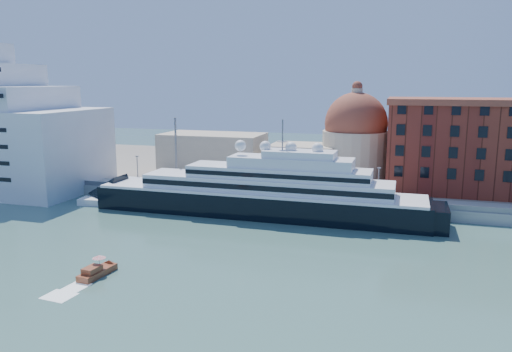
% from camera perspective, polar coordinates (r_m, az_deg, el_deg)
% --- Properties ---
extents(ground, '(400.00, 400.00, 0.00)m').
position_cam_1_polar(ground, '(92.49, -6.63, -7.79)').
color(ground, '#365E56').
rests_on(ground, ground).
extents(quay, '(180.00, 10.00, 2.50)m').
position_cam_1_polar(quay, '(122.87, -0.34, -2.44)').
color(quay, gray).
rests_on(quay, ground).
extents(land, '(260.00, 72.00, 2.00)m').
position_cam_1_polar(land, '(161.75, 3.95, 0.66)').
color(land, slate).
rests_on(land, ground).
extents(quay_fence, '(180.00, 0.10, 1.20)m').
position_cam_1_polar(quay_fence, '(118.27, -0.99, -2.04)').
color(quay_fence, slate).
rests_on(quay_fence, quay).
extents(superyacht, '(83.71, 11.61, 25.02)m').
position_cam_1_polar(superyacht, '(111.36, -1.02, -2.21)').
color(superyacht, black).
rests_on(superyacht, ground).
extents(service_barge, '(13.58, 5.77, 2.97)m').
position_cam_1_polar(service_barge, '(125.49, -16.58, -2.80)').
color(service_barge, white).
rests_on(service_barge, ground).
extents(water_taxi, '(2.93, 7.07, 3.27)m').
position_cam_1_polar(water_taxi, '(81.28, -17.76, -10.32)').
color(water_taxi, brown).
rests_on(water_taxi, ground).
extents(warehouse, '(43.00, 19.00, 23.25)m').
position_cam_1_polar(warehouse, '(134.22, 23.88, 3.20)').
color(warehouse, maroon).
rests_on(warehouse, land).
extents(church, '(66.00, 18.00, 25.50)m').
position_cam_1_polar(church, '(142.20, 4.95, 3.29)').
color(church, beige).
rests_on(church, land).
extents(lamp_posts, '(120.80, 2.40, 18.00)m').
position_cam_1_polar(lamp_posts, '(123.90, -6.19, 1.66)').
color(lamp_posts, slate).
rests_on(lamp_posts, quay).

